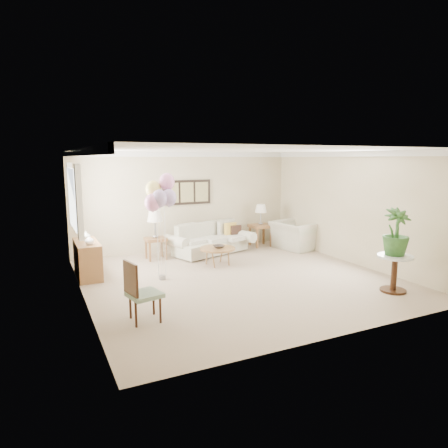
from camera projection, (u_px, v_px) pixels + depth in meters
name	position (u px, v px, depth m)	size (l,w,h in m)	color
ground_plane	(238.00, 278.00, 8.20)	(6.00, 6.00, 0.00)	tan
room_shell	(232.00, 200.00, 7.97)	(6.04, 6.04, 2.60)	beige
wall_art_triptych	(187.00, 192.00, 10.59)	(1.35, 0.06, 0.65)	black
sofa	(210.00, 242.00, 10.33)	(2.38, 1.37, 0.79)	beige
end_table_left	(156.00, 241.00, 9.69)	(0.49, 0.45, 0.53)	olive
end_table_right	(261.00, 228.00, 11.16)	(0.56, 0.51, 0.62)	olive
lamp_left	(155.00, 217.00, 9.59)	(0.38, 0.38, 0.67)	gray
lamp_right	(261.00, 209.00, 11.07)	(0.32, 0.32, 0.57)	gray
coffee_table	(218.00, 249.00, 9.18)	(0.81, 0.81, 0.41)	#A1783F
decor_bowl	(219.00, 247.00, 9.14)	(0.25, 0.25, 0.06)	#312925
armchair	(295.00, 235.00, 10.86)	(1.14, 1.00, 0.74)	beige
side_table	(395.00, 264.00, 7.32)	(0.64, 0.64, 0.69)	silver
potted_plant	(396.00, 232.00, 7.24)	(0.48, 0.48, 0.86)	#25481F
accent_chair	(140.00, 291.00, 5.97)	(0.54, 0.54, 0.94)	gray
credenza	(87.00, 259.00, 8.30)	(0.46, 1.20, 0.74)	olive
vase_white	(89.00, 240.00, 7.94)	(0.18, 0.18, 0.19)	white
vase_sage	(86.00, 235.00, 8.42)	(0.18, 0.18, 0.19)	silver
balloon_cluster	(160.00, 195.00, 7.86)	(0.65, 0.54, 2.16)	gray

